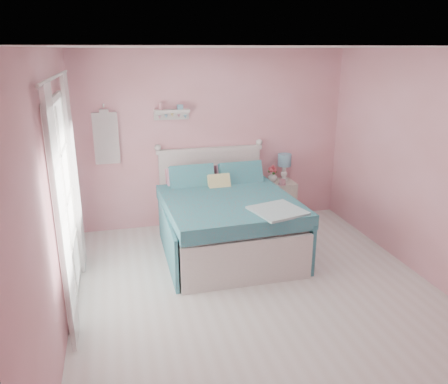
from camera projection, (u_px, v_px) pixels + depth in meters
name	position (u px, v px, depth m)	size (l,w,h in m)	color
floor	(260.00, 294.00, 4.84)	(4.50, 4.50, 0.00)	silver
room_shell	(264.00, 154.00, 4.35)	(4.50, 4.50, 4.50)	#CF8386
bed	(226.00, 221.00, 5.82)	(1.70, 2.09, 1.19)	silver
nightstand	(279.00, 201.00, 6.82)	(0.44, 0.44, 0.64)	beige
table_lamp	(284.00, 162.00, 6.73)	(0.21, 0.21, 0.41)	white
vase	(273.00, 176.00, 6.72)	(0.15, 0.15, 0.15)	white
teacup	(282.00, 182.00, 6.56)	(0.10, 0.10, 0.08)	pink
roses	(273.00, 169.00, 6.68)	(0.14, 0.11, 0.12)	#D14754
wall_shelf	(171.00, 112.00, 6.17)	(0.50, 0.15, 0.25)	silver
hanging_dress	(106.00, 139.00, 6.05)	(0.34, 0.03, 0.72)	white
french_door	(65.00, 206.00, 4.42)	(0.04, 1.32, 2.16)	silver
curtain_near	(62.00, 222.00, 3.71)	(0.04, 0.40, 2.32)	white
curtain_far	(75.00, 176.00, 5.08)	(0.04, 0.40, 2.32)	white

